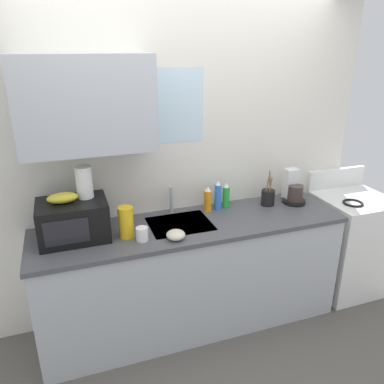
{
  "coord_description": "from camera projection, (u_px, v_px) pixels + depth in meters",
  "views": [
    {
      "loc": [
        -0.85,
        -2.42,
        2.15
      ],
      "look_at": [
        0.0,
        0.0,
        1.15
      ],
      "focal_mm": 35.51,
      "sensor_mm": 36.0,
      "label": 1
    }
  ],
  "objects": [
    {
      "name": "mug_white",
      "position": [
        142.0,
        234.0,
        2.58
      ],
      "size": [
        0.08,
        0.08,
        0.09
      ],
      "primitive_type": "cylinder",
      "color": "white",
      "rests_on": "counter_unit"
    },
    {
      "name": "kitchen_wall_assembly",
      "position": [
        164.0,
        156.0,
        2.92
      ],
      "size": [
        3.12,
        0.42,
        2.5
      ],
      "color": "silver",
      "rests_on": "ground"
    },
    {
      "name": "dish_soap_bottle_green",
      "position": [
        226.0,
        196.0,
        3.09
      ],
      "size": [
        0.06,
        0.06,
        0.21
      ],
      "color": "green",
      "rests_on": "counter_unit"
    },
    {
      "name": "dish_soap_bottle_orange",
      "position": [
        208.0,
        200.0,
        3.01
      ],
      "size": [
        0.06,
        0.06,
        0.21
      ],
      "color": "orange",
      "rests_on": "counter_unit"
    },
    {
      "name": "small_bowl",
      "position": [
        176.0,
        235.0,
        2.6
      ],
      "size": [
        0.13,
        0.13,
        0.06
      ],
      "primitive_type": "ellipsoid",
      "color": "beige",
      "rests_on": "counter_unit"
    },
    {
      "name": "coffee_maker",
      "position": [
        293.0,
        190.0,
        3.19
      ],
      "size": [
        0.19,
        0.21,
        0.28
      ],
      "color": "black",
      "rests_on": "counter_unit"
    },
    {
      "name": "dish_soap_bottle_blue",
      "position": [
        218.0,
        196.0,
        3.04
      ],
      "size": [
        0.06,
        0.06,
        0.24
      ],
      "color": "blue",
      "rests_on": "counter_unit"
    },
    {
      "name": "banana_bunch",
      "position": [
        63.0,
        198.0,
        2.5
      ],
      "size": [
        0.2,
        0.11,
        0.07
      ],
      "primitive_type": "ellipsoid",
      "color": "gold",
      "rests_on": "microwave"
    },
    {
      "name": "cereal_canister",
      "position": [
        126.0,
        222.0,
        2.61
      ],
      "size": [
        0.1,
        0.1,
        0.22
      ],
      "primitive_type": "cylinder",
      "color": "gold",
      "rests_on": "counter_unit"
    },
    {
      "name": "utensil_crock",
      "position": [
        268.0,
        197.0,
        3.14
      ],
      "size": [
        0.11,
        0.11,
        0.29
      ],
      "color": "black",
      "rests_on": "counter_unit"
    },
    {
      "name": "paper_towel_roll",
      "position": [
        84.0,
        182.0,
        2.57
      ],
      "size": [
        0.11,
        0.11,
        0.22
      ],
      "primitive_type": "cylinder",
      "color": "white",
      "rests_on": "microwave"
    },
    {
      "name": "microwave",
      "position": [
        73.0,
        220.0,
        2.58
      ],
      "size": [
        0.46,
        0.35,
        0.27
      ],
      "color": "black",
      "rests_on": "counter_unit"
    },
    {
      "name": "sink_faucet",
      "position": [
        171.0,
        200.0,
        2.99
      ],
      "size": [
        0.03,
        0.03,
        0.21
      ],
      "primitive_type": "cylinder",
      "color": "#B2B5BA",
      "rests_on": "counter_unit"
    },
    {
      "name": "stove_range",
      "position": [
        348.0,
        242.0,
        3.47
      ],
      "size": [
        0.6,
        0.6,
        1.08
      ],
      "color": "white",
      "rests_on": "ground"
    },
    {
      "name": "counter_unit",
      "position": [
        192.0,
        273.0,
        3.0
      ],
      "size": [
        2.35,
        0.63,
        0.9
      ],
      "color": "#B2B7BC",
      "rests_on": "ground"
    }
  ]
}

